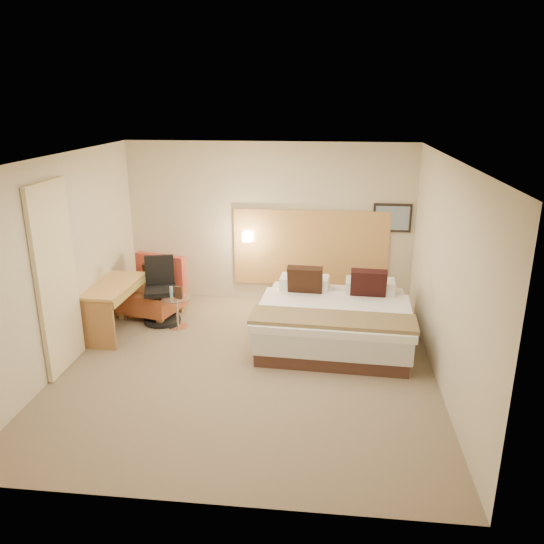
# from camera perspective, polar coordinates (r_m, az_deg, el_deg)

# --- Properties ---
(floor) EXTENTS (4.80, 5.00, 0.02)m
(floor) POSITION_cam_1_polar(r_m,az_deg,el_deg) (7.09, -2.59, -10.17)
(floor) COLOR #7F6D56
(floor) RESTS_ON ground
(ceiling) EXTENTS (4.80, 5.00, 0.02)m
(ceiling) POSITION_cam_1_polar(r_m,az_deg,el_deg) (6.27, -2.95, 12.25)
(ceiling) COLOR white
(ceiling) RESTS_ON floor
(wall_back) EXTENTS (4.80, 0.02, 2.70)m
(wall_back) POSITION_cam_1_polar(r_m,az_deg,el_deg) (8.96, -0.27, 5.25)
(wall_back) COLOR beige
(wall_back) RESTS_ON floor
(wall_front) EXTENTS (4.80, 0.02, 2.70)m
(wall_front) POSITION_cam_1_polar(r_m,az_deg,el_deg) (4.28, -8.02, -9.95)
(wall_front) COLOR beige
(wall_front) RESTS_ON floor
(wall_left) EXTENTS (0.02, 5.00, 2.70)m
(wall_left) POSITION_cam_1_polar(r_m,az_deg,el_deg) (7.32, -21.75, 0.95)
(wall_left) COLOR beige
(wall_left) RESTS_ON floor
(wall_right) EXTENTS (0.02, 5.00, 2.70)m
(wall_right) POSITION_cam_1_polar(r_m,az_deg,el_deg) (6.63, 18.28, -0.37)
(wall_right) COLOR beige
(wall_right) RESTS_ON floor
(headboard_panel) EXTENTS (2.60, 0.04, 1.30)m
(headboard_panel) POSITION_cam_1_polar(r_m,az_deg,el_deg) (8.97, 4.16, 2.58)
(headboard_panel) COLOR tan
(headboard_panel) RESTS_ON wall_back
(art_frame) EXTENTS (0.62, 0.03, 0.47)m
(art_frame) POSITION_cam_1_polar(r_m,az_deg,el_deg) (8.90, 12.81, 5.70)
(art_frame) COLOR black
(art_frame) RESTS_ON wall_back
(art_canvas) EXTENTS (0.54, 0.01, 0.39)m
(art_canvas) POSITION_cam_1_polar(r_m,az_deg,el_deg) (8.88, 12.82, 5.67)
(art_canvas) COLOR slate
(art_canvas) RESTS_ON wall_back
(lamp_arm) EXTENTS (0.02, 0.12, 0.02)m
(lamp_arm) POSITION_cam_1_polar(r_m,az_deg,el_deg) (8.96, -2.56, 3.93)
(lamp_arm) COLOR silver
(lamp_arm) RESTS_ON wall_back
(lamp_shade) EXTENTS (0.15, 0.15, 0.15)m
(lamp_shade) POSITION_cam_1_polar(r_m,az_deg,el_deg) (8.90, -2.62, 3.83)
(lamp_shade) COLOR #FFEDC6
(lamp_shade) RESTS_ON wall_back
(curtain) EXTENTS (0.06, 0.90, 2.42)m
(curtain) POSITION_cam_1_polar(r_m,az_deg,el_deg) (7.12, -22.17, -0.65)
(curtain) COLOR beige
(curtain) RESTS_ON wall_left
(bottle_a) EXTENTS (0.06, 0.06, 0.18)m
(bottle_a) POSITION_cam_1_polar(r_m,az_deg,el_deg) (8.14, -10.77, -2.13)
(bottle_a) COLOR #90C7DE
(bottle_a) RESTS_ON side_table
(menu_folder) EXTENTS (0.12, 0.06, 0.19)m
(menu_folder) POSITION_cam_1_polar(r_m,az_deg,el_deg) (8.07, -10.00, -2.20)
(menu_folder) COLOR #362216
(menu_folder) RESTS_ON side_table
(bed) EXTENTS (2.21, 2.16, 1.03)m
(bed) POSITION_cam_1_polar(r_m,az_deg,el_deg) (7.72, 6.73, -4.98)
(bed) COLOR #422821
(bed) RESTS_ON floor
(lounge_chair) EXTENTS (1.06, 0.98, 0.93)m
(lounge_chair) POSITION_cam_1_polar(r_m,az_deg,el_deg) (8.80, -12.61, -2.10)
(lounge_chair) COLOR tan
(lounge_chair) RESTS_ON floor
(side_table) EXTENTS (0.50, 0.50, 0.49)m
(side_table) POSITION_cam_1_polar(r_m,az_deg,el_deg) (8.22, -10.17, -4.15)
(side_table) COLOR white
(side_table) RESTS_ON floor
(desk) EXTENTS (0.61, 1.25, 0.77)m
(desk) POSITION_cam_1_polar(r_m,az_deg,el_deg) (8.15, -16.58, -2.32)
(desk) COLOR tan
(desk) RESTS_ON floor
(desk_chair) EXTENTS (0.71, 0.71, 1.02)m
(desk_chair) POSITION_cam_1_polar(r_m,az_deg,el_deg) (8.46, -11.86, -2.50)
(desk_chair) COLOR black
(desk_chair) RESTS_ON floor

